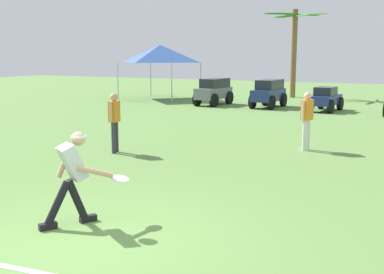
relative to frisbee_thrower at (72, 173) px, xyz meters
The scene contains 11 objects.
ground_plane 1.15m from the frisbee_thrower, 43.75° to the right, with size 80.00×80.00×0.00m, color #5E8842.
field_line_paint 1.80m from the frisbee_thrower, 68.08° to the right, with size 27.53×0.10×0.01m, color white.
frisbee_thrower is the anchor object (origin of this frame).
frisbee_in_flight 0.72m from the frisbee_thrower, 43.72° to the left, with size 0.31×0.31×0.08m.
teammate_near_sideline 5.42m from the frisbee_thrower, 119.54° to the left, with size 0.27×0.50×1.56m.
teammate_midfield 7.53m from the frisbee_thrower, 76.95° to the left, with size 0.28×0.49×1.56m.
parked_car_slot_a 17.81m from the frisbee_thrower, 107.70° to the left, with size 1.30×2.46×1.34m.
parked_car_slot_b 17.32m from the frisbee_thrower, 98.50° to the left, with size 1.24×2.44×1.34m.
parked_car_slot_c 16.80m from the frisbee_thrower, 89.17° to the left, with size 1.26×2.27×1.10m.
palm_tree_far_left 23.43m from the frisbee_thrower, 97.42° to the left, with size 3.64×3.46×5.16m.
event_tent 21.06m from the frisbee_thrower, 117.23° to the left, with size 3.66×3.66×3.10m.
Camera 1 is at (4.16, -4.81, 2.55)m, focal length 45.00 mm.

